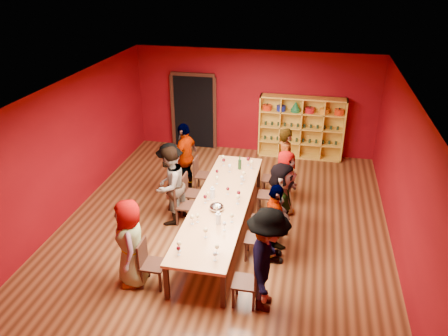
{
  "coord_description": "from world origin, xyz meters",
  "views": [
    {
      "loc": [
        1.66,
        -7.63,
        5.31
      ],
      "look_at": [
        -0.11,
        0.74,
        1.15
      ],
      "focal_mm": 35.0,
      "sensor_mm": 36.0,
      "label": 1
    }
  ],
  "objects_px": {
    "chair_person_right_2": "(265,218)",
    "person_right_4": "(286,163)",
    "chair_person_left_2": "(183,203)",
    "chair_person_left_4": "(200,173)",
    "person_right_3": "(285,183)",
    "person_left_3": "(171,177)",
    "wine_bottle": "(240,164)",
    "person_right_0": "(267,261)",
    "person_right_1": "(274,224)",
    "person_left_0": "(130,243)",
    "chair_person_left_3": "(190,191)",
    "chair_person_right_0": "(250,280)",
    "spittoon_bowl": "(217,207)",
    "person_left_4": "(185,157)",
    "chair_person_right_1": "(260,236)",
    "person_left_2": "(170,186)",
    "tasting_table": "(222,203)",
    "shelving_unit": "(301,124)",
    "person_right_2": "(281,203)",
    "chair_person_right_3": "(271,193)",
    "chair_person_right_4": "(274,177)",
    "chair_person_left_0": "(149,261)"
  },
  "relations": [
    {
      "from": "person_left_0",
      "to": "person_left_3",
      "type": "xyz_separation_m",
      "value": [
        -0.13,
        2.6,
        -0.03
      ]
    },
    {
      "from": "chair_person_right_2",
      "to": "wine_bottle",
      "type": "relative_size",
      "value": 2.72
    },
    {
      "from": "person_right_3",
      "to": "person_left_3",
      "type": "bearing_deg",
      "value": 117.97
    },
    {
      "from": "chair_person_left_4",
      "to": "chair_person_right_1",
      "type": "height_order",
      "value": "same"
    },
    {
      "from": "chair_person_left_2",
      "to": "person_right_0",
      "type": "relative_size",
      "value": 0.48
    },
    {
      "from": "chair_person_left_3",
      "to": "person_left_4",
      "type": "height_order",
      "value": "person_left_4"
    },
    {
      "from": "person_right_1",
      "to": "wine_bottle",
      "type": "relative_size",
      "value": 4.96
    },
    {
      "from": "chair_person_left_0",
      "to": "person_right_2",
      "type": "relative_size",
      "value": 0.5
    },
    {
      "from": "person_left_3",
      "to": "chair_person_right_2",
      "type": "height_order",
      "value": "person_left_3"
    },
    {
      "from": "person_left_2",
      "to": "chair_person_right_2",
      "type": "height_order",
      "value": "person_left_2"
    },
    {
      "from": "wine_bottle",
      "to": "spittoon_bowl",
      "type": "bearing_deg",
      "value": -93.63
    },
    {
      "from": "chair_person_right_2",
      "to": "person_right_4",
      "type": "height_order",
      "value": "person_right_4"
    },
    {
      "from": "shelving_unit",
      "to": "wine_bottle",
      "type": "relative_size",
      "value": 7.32
    },
    {
      "from": "tasting_table",
      "to": "person_right_1",
      "type": "relative_size",
      "value": 2.77
    },
    {
      "from": "chair_person_left_3",
      "to": "person_left_4",
      "type": "bearing_deg",
      "value": 111.03
    },
    {
      "from": "chair_person_right_1",
      "to": "person_right_4",
      "type": "distance_m",
      "value": 2.6
    },
    {
      "from": "chair_person_left_2",
      "to": "chair_person_left_4",
      "type": "relative_size",
      "value": 1.0
    },
    {
      "from": "chair_person_right_0",
      "to": "chair_person_right_2",
      "type": "xyz_separation_m",
      "value": [
        0.0,
        1.92,
        0.0
      ]
    },
    {
      "from": "tasting_table",
      "to": "person_left_0",
      "type": "bearing_deg",
      "value": -123.13
    },
    {
      "from": "person_left_3",
      "to": "chair_person_right_3",
      "type": "xyz_separation_m",
      "value": [
        2.26,
        0.28,
        -0.31
      ]
    },
    {
      "from": "chair_person_right_0",
      "to": "person_left_3",
      "type": "bearing_deg",
      "value": 129.66
    },
    {
      "from": "person_left_0",
      "to": "chair_person_right_0",
      "type": "relative_size",
      "value": 1.87
    },
    {
      "from": "person_left_2",
      "to": "chair_person_right_0",
      "type": "bearing_deg",
      "value": 58.04
    },
    {
      "from": "tasting_table",
      "to": "person_left_2",
      "type": "relative_size",
      "value": 2.55
    },
    {
      "from": "chair_person_right_2",
      "to": "wine_bottle",
      "type": "height_order",
      "value": "wine_bottle"
    },
    {
      "from": "person_right_2",
      "to": "chair_person_right_4",
      "type": "xyz_separation_m",
      "value": [
        -0.3,
        1.91,
        -0.39
      ]
    },
    {
      "from": "person_left_0",
      "to": "person_left_3",
      "type": "bearing_deg",
      "value": 159.63
    },
    {
      "from": "tasting_table",
      "to": "person_right_2",
      "type": "xyz_separation_m",
      "value": [
        1.21,
        -0.07,
        0.18
      ]
    },
    {
      "from": "chair_person_left_2",
      "to": "person_left_2",
      "type": "distance_m",
      "value": 0.48
    },
    {
      "from": "chair_person_left_3",
      "to": "tasting_table",
      "type": "bearing_deg",
      "value": -38.8
    },
    {
      "from": "chair_person_left_3",
      "to": "person_right_2",
      "type": "relative_size",
      "value": 0.5
    },
    {
      "from": "chair_person_left_2",
      "to": "person_right_4",
      "type": "bearing_deg",
      "value": 38.61
    },
    {
      "from": "person_right_2",
      "to": "chair_person_right_3",
      "type": "xyz_separation_m",
      "value": [
        -0.3,
        1.09,
        -0.39
      ]
    },
    {
      "from": "chair_person_left_3",
      "to": "chair_person_right_2",
      "type": "xyz_separation_m",
      "value": [
        1.82,
        -0.8,
        0.0
      ]
    },
    {
      "from": "chair_person_left_3",
      "to": "person_right_3",
      "type": "xyz_separation_m",
      "value": [
        2.12,
        0.28,
        0.28
      ]
    },
    {
      "from": "person_left_4",
      "to": "chair_person_right_1",
      "type": "xyz_separation_m",
      "value": [
        2.19,
        -2.41,
        -0.38
      ]
    },
    {
      "from": "wine_bottle",
      "to": "person_right_0",
      "type": "bearing_deg",
      "value": -73.21
    },
    {
      "from": "chair_person_right_1",
      "to": "chair_person_left_0",
      "type": "bearing_deg",
      "value": -147.75
    },
    {
      "from": "chair_person_left_2",
      "to": "chair_person_left_4",
      "type": "bearing_deg",
      "value": 90.0
    },
    {
      "from": "person_right_1",
      "to": "person_left_0",
      "type": "bearing_deg",
      "value": 105.67
    },
    {
      "from": "person_right_2",
      "to": "person_right_4",
      "type": "xyz_separation_m",
      "value": [
        -0.06,
        1.91,
        0.0
      ]
    },
    {
      "from": "person_left_3",
      "to": "spittoon_bowl",
      "type": "bearing_deg",
      "value": 35.97
    },
    {
      "from": "chair_person_right_2",
      "to": "person_right_4",
      "type": "relative_size",
      "value": 0.5
    },
    {
      "from": "wine_bottle",
      "to": "chair_person_left_2",
      "type": "bearing_deg",
      "value": -126.01
    },
    {
      "from": "shelving_unit",
      "to": "chair_person_left_2",
      "type": "distance_m",
      "value": 4.75
    },
    {
      "from": "person_left_0",
      "to": "chair_person_right_2",
      "type": "xyz_separation_m",
      "value": [
        2.13,
        1.8,
        -0.34
      ]
    },
    {
      "from": "person_left_0",
      "to": "person_right_3",
      "type": "xyz_separation_m",
      "value": [
        2.43,
        2.89,
        -0.06
      ]
    },
    {
      "from": "chair_person_left_4",
      "to": "person_right_3",
      "type": "distance_m",
      "value": 2.24
    },
    {
      "from": "chair_person_right_1",
      "to": "chair_person_left_2",
      "type": "bearing_deg",
      "value": 153.38
    },
    {
      "from": "chair_person_right_2",
      "to": "person_right_3",
      "type": "relative_size",
      "value": 0.58
    }
  ]
}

